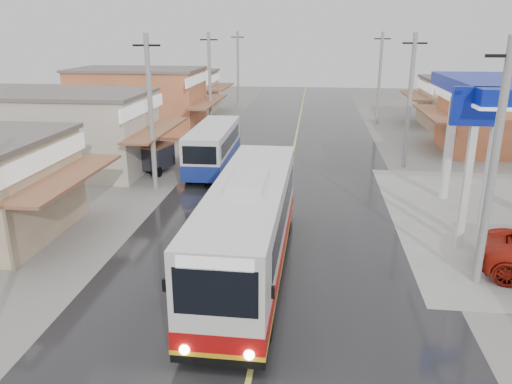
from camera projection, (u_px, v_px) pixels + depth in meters
ground at (270, 271)px, 17.65m from camera, size 120.00×120.00×0.00m
road at (291, 163)px, 31.81m from camera, size 12.00×90.00×0.02m
centre_line at (291, 163)px, 31.81m from camera, size 0.15×90.00×0.01m
shopfronts_left at (113, 148)px, 36.07m from camera, size 11.00×44.00×5.20m
utility_poles_left at (188, 157)px, 33.53m from camera, size 1.60×50.00×8.00m
utility_poles_right at (403, 167)px, 31.04m from camera, size 1.60×36.00×8.00m
coach_bus at (250, 226)px, 17.10m from camera, size 2.72×11.43×3.55m
second_bus at (213, 147)px, 29.97m from camera, size 2.27×8.02×2.65m
cyclist at (208, 172)px, 27.71m from camera, size 0.63×1.77×1.90m
tricycle_near at (157, 156)px, 29.63m from camera, size 1.88×2.45×1.68m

